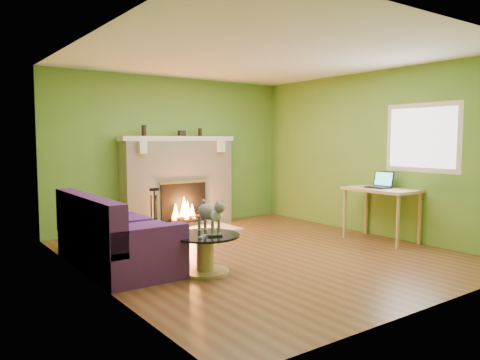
{
  "coord_description": "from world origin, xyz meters",
  "views": [
    {
      "loc": [
        -3.84,
        -4.86,
        1.53
      ],
      "look_at": [
        -0.06,
        0.4,
        0.96
      ],
      "focal_mm": 35.0,
      "sensor_mm": 36.0,
      "label": 1
    }
  ],
  "objects_px": {
    "sofa": "(112,238)",
    "desk": "(381,195)",
    "cat": "(209,216)",
    "coffee_table": "(205,251)"
  },
  "relations": [
    {
      "from": "sofa",
      "to": "coffee_table",
      "type": "distance_m",
      "value": 1.17
    },
    {
      "from": "desk",
      "to": "cat",
      "type": "distance_m",
      "value": 2.97
    },
    {
      "from": "sofa",
      "to": "desk",
      "type": "distance_m",
      "value": 3.95
    },
    {
      "from": "sofa",
      "to": "cat",
      "type": "relative_size",
      "value": 3.04
    },
    {
      "from": "sofa",
      "to": "desk",
      "type": "relative_size",
      "value": 1.83
    },
    {
      "from": "sofa",
      "to": "desk",
      "type": "bearing_deg",
      "value": -14.29
    },
    {
      "from": "sofa",
      "to": "desk",
      "type": "height_order",
      "value": "sofa"
    },
    {
      "from": "sofa",
      "to": "cat",
      "type": "distance_m",
      "value": 1.23
    },
    {
      "from": "sofa",
      "to": "cat",
      "type": "height_order",
      "value": "sofa"
    },
    {
      "from": "coffee_table",
      "to": "cat",
      "type": "distance_m",
      "value": 0.4
    }
  ]
}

